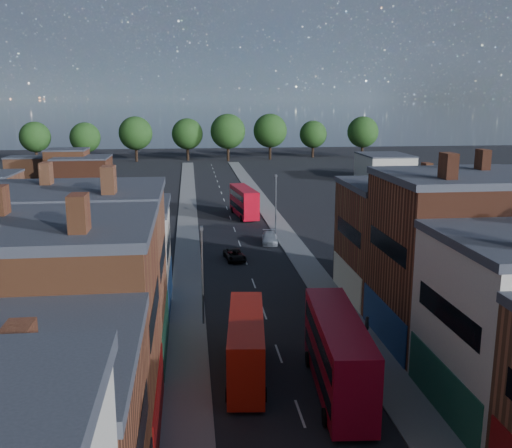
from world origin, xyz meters
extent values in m
cube|color=gray|center=(-6.50, 50.00, 0.06)|extent=(3.00, 200.00, 0.12)
cube|color=gray|center=(6.50, 50.00, 0.06)|extent=(3.00, 200.00, 0.12)
cylinder|color=slate|center=(-5.20, 30.00, 4.00)|extent=(0.16, 0.16, 8.00)
cube|color=slate|center=(-5.20, 30.00, 8.00)|extent=(0.25, 0.70, 0.25)
cylinder|color=slate|center=(5.20, 60.00, 4.00)|extent=(0.16, 0.16, 8.00)
cube|color=slate|center=(5.20, 60.00, 8.00)|extent=(0.25, 0.70, 0.25)
cube|color=#B7170A|center=(-2.64, 20.81, 2.25)|extent=(3.19, 9.87, 3.88)
cube|color=black|center=(-2.64, 20.81, 1.50)|extent=(3.17, 9.10, 0.79)
cube|color=black|center=(-2.64, 20.81, 3.17)|extent=(3.17, 9.10, 0.79)
cylinder|color=black|center=(-4.06, 17.83, 0.44)|extent=(0.35, 0.90, 0.88)
cylinder|color=black|center=(-1.86, 17.61, 0.44)|extent=(0.35, 0.90, 0.88)
cylinder|color=black|center=(-3.42, 24.00, 0.44)|extent=(0.35, 0.90, 0.88)
cylinder|color=black|center=(-1.23, 23.78, 0.44)|extent=(0.35, 0.90, 0.88)
cube|color=#A2091F|center=(2.72, 18.13, 2.63)|extent=(3.41, 11.51, 4.54)
cube|color=black|center=(2.72, 18.13, 1.75)|extent=(3.40, 10.61, 0.93)
cube|color=black|center=(2.72, 18.13, 3.71)|extent=(3.40, 10.61, 0.93)
cylinder|color=black|center=(1.17, 14.60, 0.52)|extent=(0.38, 1.05, 1.03)
cylinder|color=black|center=(3.74, 14.41, 0.52)|extent=(0.38, 1.05, 1.03)
cylinder|color=black|center=(1.70, 21.85, 0.52)|extent=(0.38, 1.05, 1.03)
cylinder|color=black|center=(4.28, 21.66, 0.52)|extent=(0.38, 1.05, 1.03)
cube|color=red|center=(2.18, 72.74, 2.42)|extent=(3.69, 10.65, 4.17)
cube|color=black|center=(2.18, 72.74, 1.61)|extent=(3.64, 9.83, 0.85)
cube|color=black|center=(2.18, 72.74, 3.41)|extent=(3.64, 9.83, 0.85)
cylinder|color=black|center=(1.43, 69.27, 0.47)|extent=(0.40, 0.98, 0.95)
cylinder|color=black|center=(3.78, 69.58, 0.47)|extent=(0.40, 0.98, 0.95)
cylinder|color=black|center=(0.57, 75.89, 0.47)|extent=(0.40, 0.98, 0.95)
cylinder|color=black|center=(2.93, 76.20, 0.47)|extent=(0.40, 0.98, 0.95)
imported|color=navy|center=(2.81, 16.91, 0.53)|extent=(1.34, 3.30, 1.06)
imported|color=black|center=(-1.20, 48.53, 0.61)|extent=(2.56, 4.63, 1.23)
imported|color=silver|center=(3.80, 55.77, 0.68)|extent=(2.36, 4.85, 1.36)
imported|color=#524D46|center=(7.01, 25.77, 0.97)|extent=(0.75, 1.09, 1.69)
camera|label=1|loc=(-5.99, -13.35, 17.81)|focal=40.00mm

